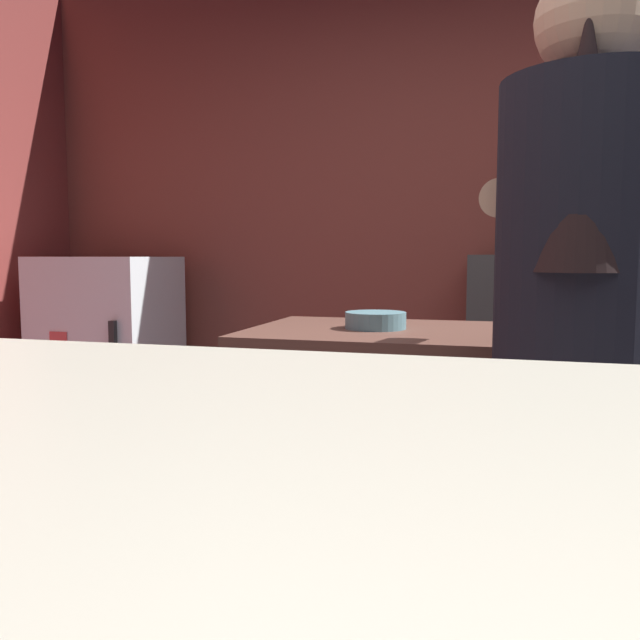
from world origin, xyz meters
The scene contains 8 objects.
wall_back centered at (0.00, 2.20, 1.35)m, with size 5.20×0.10×2.70m, color brown.
prep_counter centered at (0.35, 0.57, 0.47)m, with size 2.10×0.60×0.93m, color #52332A.
back_shelf centered at (0.23, 1.92, 0.57)m, with size 0.78×0.36×1.15m, color #393D3B.
mini_fridge centered at (-2.03, 1.75, 0.57)m, with size 0.64×0.58×1.14m.
bartender centered at (0.15, 0.11, 0.98)m, with size 0.48×0.54×1.69m.
mixing_bowl centered at (-0.35, 0.56, 0.96)m, with size 0.17×0.17×0.05m, color slate.
bottle_hot_sauce centered at (0.55, 1.97, 1.22)m, with size 0.07×0.07×0.19m.
bottle_soy centered at (0.07, 1.95, 1.23)m, with size 0.08×0.08×0.20m.
Camera 1 is at (-0.01, -1.23, 1.14)m, focal length 36.00 mm.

